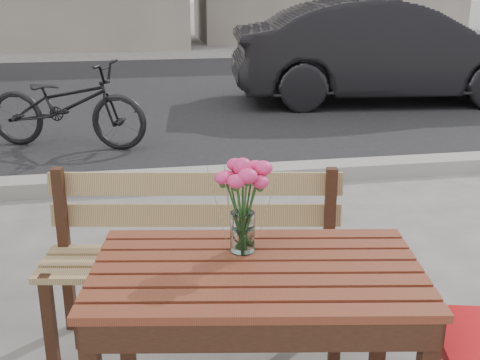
% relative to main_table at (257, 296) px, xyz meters
% --- Properties ---
extents(street, '(30.00, 8.12, 0.12)m').
position_rel_main_table_xyz_m(street, '(-0.00, 4.91, -0.54)').
color(street, black).
rests_on(street, ground).
extents(main_table, '(1.20, 0.82, 0.68)m').
position_rel_main_table_xyz_m(main_table, '(0.00, 0.00, 0.00)').
color(main_table, brown).
rests_on(main_table, ground).
extents(main_bench, '(1.37, 0.62, 0.82)m').
position_rel_main_table_xyz_m(main_bench, '(-0.14, 0.67, -0.07)').
color(main_bench, olive).
rests_on(main_bench, ground).
extents(main_vase, '(0.19, 0.19, 0.34)m').
position_rel_main_table_xyz_m(main_vase, '(-0.03, 0.13, 0.32)').
color(main_vase, white).
rests_on(main_vase, main_table).
extents(parked_car, '(4.22, 1.85, 1.35)m').
position_rel_main_table_xyz_m(parked_car, '(2.99, 5.88, 0.10)').
color(parked_car, black).
rests_on(parked_car, ground).
extents(bicycle, '(1.71, 1.08, 0.85)m').
position_rel_main_table_xyz_m(bicycle, '(-1.03, 4.22, -0.15)').
color(bicycle, black).
rests_on(bicycle, ground).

